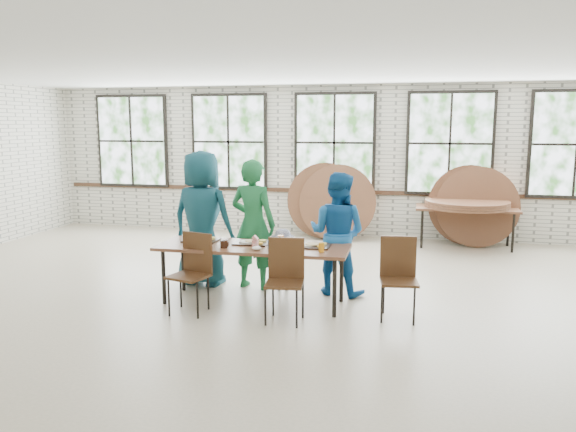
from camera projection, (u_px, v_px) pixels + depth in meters
name	position (u px, v px, depth m)	size (l,w,h in m)	color
room	(334.00, 145.00, 11.11)	(12.00, 12.00, 12.00)	beige
dining_table	(253.00, 250.00, 7.02)	(2.41, 0.84, 0.74)	brown
chair_near_left	(193.00, 266.00, 6.74)	(0.51, 0.50, 0.95)	#492C18
chair_near_right	(285.00, 272.00, 6.45)	(0.47, 0.45, 0.95)	#492C18
chair_spare	(399.00, 270.00, 6.53)	(0.47, 0.46, 0.95)	#492C18
adult_teal	(202.00, 218.00, 7.81)	(0.92, 0.60, 1.89)	#18505C
adult_green	(253.00, 224.00, 7.65)	(0.65, 0.43, 1.78)	#1D6C39
toddler	(283.00, 259.00, 7.64)	(0.54, 0.31, 0.84)	#121136
adult_blue	(337.00, 234.00, 7.41)	(0.79, 0.62, 1.63)	#155599
storage_table	(466.00, 210.00, 10.23)	(1.80, 0.76, 0.74)	brown
tabletop_clutter	(259.00, 244.00, 6.97)	(1.92, 0.59, 0.11)	black
round_tops_stacked	(467.00, 204.00, 10.21)	(1.50, 1.50, 0.13)	brown
round_tops_leaning	(400.00, 204.00, 10.67)	(4.36, 0.43, 1.49)	brown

